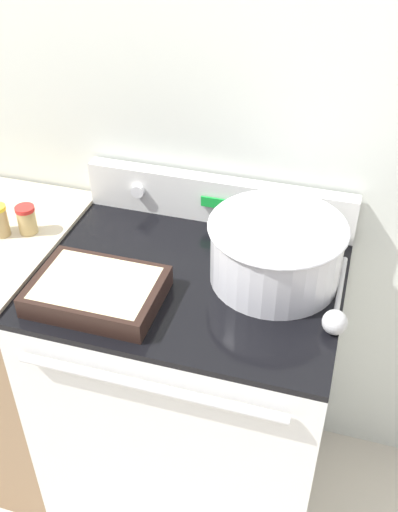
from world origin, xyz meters
The scene contains 8 objects.
kitchen_wall centered at (0.00, 0.66, 1.25)m, with size 8.00×0.05×2.50m.
stove_range centered at (0.00, 0.31, 0.46)m, with size 0.81×0.66×0.91m.
control_panel centered at (0.00, 0.60, 0.98)m, with size 0.81×0.07×0.14m.
mixing_bowl centered at (0.22, 0.37, 1.01)m, with size 0.36×0.36×0.17m.
casserole_dish centered at (-0.20, 0.15, 0.95)m, with size 0.32×0.24×0.06m.
ladle centered at (0.39, 0.24, 0.94)m, with size 0.06×0.32×0.06m.
spice_jar_red_cap centered at (-0.51, 0.36, 0.97)m, with size 0.06×0.06×0.09m.
spice_jar_yellow_cap centered at (-0.58, 0.33, 0.98)m, with size 0.05×0.05×0.10m.
Camera 1 is at (0.38, -0.88, 1.92)m, focal length 42.00 mm.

